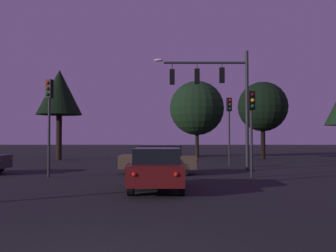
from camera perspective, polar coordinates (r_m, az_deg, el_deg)
ground_plane at (r=30.05m, az=-1.23°, el=-5.39°), size 168.00×168.00×0.00m
traffic_signal_mast_arm at (r=23.25m, az=7.40°, el=5.52°), size 5.60×0.46×7.06m
traffic_light_corner_left at (r=26.63m, az=8.99°, el=1.18°), size 0.36×0.39×4.62m
traffic_light_corner_right at (r=19.05m, az=12.16°, el=1.43°), size 0.36×0.38×4.14m
traffic_light_median at (r=19.52m, az=-17.06°, el=2.50°), size 0.37×0.39×4.70m
car_nearside_lane at (r=14.10m, az=-1.53°, el=-6.19°), size 1.89×4.33×1.52m
car_crossing_left at (r=20.24m, az=-1.29°, el=-4.87°), size 4.07×1.92×1.52m
tree_behind_sign at (r=35.25m, az=-15.65°, el=4.71°), size 3.93×3.93×7.87m
tree_left_far at (r=38.24m, az=4.27°, el=2.63°), size 5.33×5.33×7.51m
tree_right_cluster at (r=36.47m, az=13.73°, el=2.76°), size 4.53×4.53×7.03m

